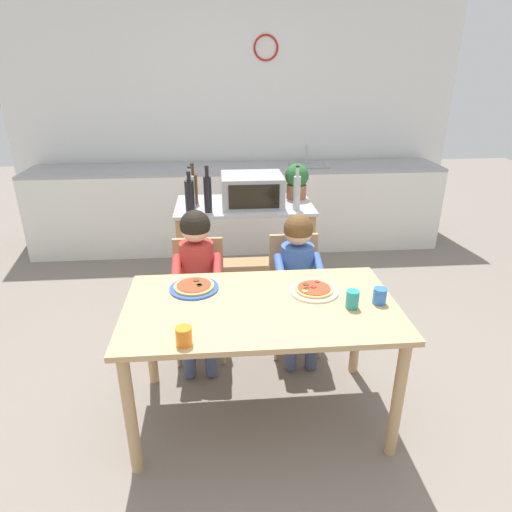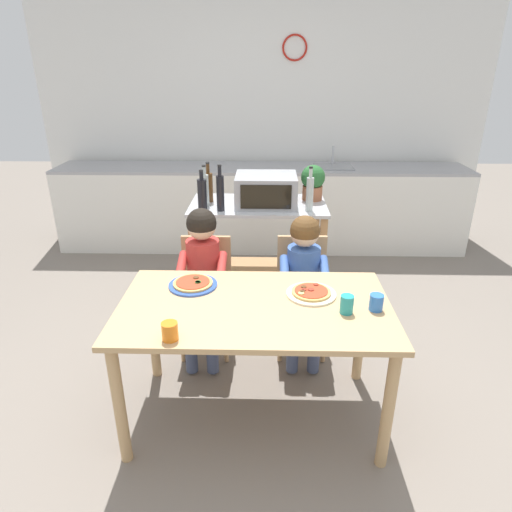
{
  "view_description": "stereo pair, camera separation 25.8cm",
  "coord_description": "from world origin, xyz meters",
  "px_view_note": "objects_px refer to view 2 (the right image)",
  "views": [
    {
      "loc": [
        -0.2,
        -2.06,
        1.92
      ],
      "look_at": [
        0.0,
        0.3,
        0.89
      ],
      "focal_mm": 31.36,
      "sensor_mm": 36.0,
      "label": 1
    },
    {
      "loc": [
        0.06,
        -2.07,
        1.92
      ],
      "look_at": [
        0.0,
        0.3,
        0.89
      ],
      "focal_mm": 31.36,
      "sensor_mm": 36.0,
      "label": 2
    }
  ],
  "objects_px": {
    "dining_chair_right": "(302,286)",
    "drinking_cup_orange": "(170,331)",
    "bottle_tall_green_wine": "(209,186)",
    "drinking_cup_blue": "(376,302)",
    "dining_chair_left": "(206,287)",
    "drinking_cup_teal": "(347,304)",
    "kitchen_island_cart": "(258,239)",
    "child_in_red_shirt": "(202,268)",
    "child_in_blue_striped_shirt": "(304,271)",
    "bottle_brown_beer": "(310,193)",
    "bottle_clear_vinegar": "(205,189)",
    "potted_herb_plant": "(313,182)",
    "dining_table": "(255,320)",
    "bottle_squat_spirits": "(220,192)",
    "bottle_dark_olive_oil": "(202,195)",
    "toaster_oven": "(266,190)",
    "pizza_plate_cream": "(311,293)"
  },
  "relations": [
    {
      "from": "bottle_squat_spirits",
      "to": "dining_table",
      "type": "relative_size",
      "value": 0.24
    },
    {
      "from": "bottle_dark_olive_oil",
      "to": "dining_chair_left",
      "type": "bearing_deg",
      "value": -82.3
    },
    {
      "from": "potted_herb_plant",
      "to": "bottle_clear_vinegar",
      "type": "bearing_deg",
      "value": -168.11
    },
    {
      "from": "dining_chair_right",
      "to": "child_in_red_shirt",
      "type": "relative_size",
      "value": 0.77
    },
    {
      "from": "bottle_tall_green_wine",
      "to": "drinking_cup_blue",
      "type": "xyz_separation_m",
      "value": [
        1.03,
        -1.4,
        -0.24
      ]
    },
    {
      "from": "bottle_brown_beer",
      "to": "drinking_cup_blue",
      "type": "bearing_deg",
      "value": -77.95
    },
    {
      "from": "toaster_oven",
      "to": "dining_chair_left",
      "type": "bearing_deg",
      "value": -125.16
    },
    {
      "from": "bottle_dark_olive_oil",
      "to": "dining_table",
      "type": "relative_size",
      "value": 0.22
    },
    {
      "from": "bottle_tall_green_wine",
      "to": "drinking_cup_orange",
      "type": "distance_m",
      "value": 1.71
    },
    {
      "from": "dining_table",
      "to": "drinking_cup_teal",
      "type": "xyz_separation_m",
      "value": [
        0.47,
        -0.07,
        0.15
      ]
    },
    {
      "from": "dining_chair_left",
      "to": "drinking_cup_teal",
      "type": "bearing_deg",
      "value": -42.92
    },
    {
      "from": "bottle_dark_olive_oil",
      "to": "dining_chair_right",
      "type": "relative_size",
      "value": 0.39
    },
    {
      "from": "bottle_clear_vinegar",
      "to": "bottle_brown_beer",
      "type": "height_order",
      "value": "bottle_brown_beer"
    },
    {
      "from": "child_in_blue_striped_shirt",
      "to": "drinking_cup_teal",
      "type": "bearing_deg",
      "value": -76.4
    },
    {
      "from": "child_in_red_shirt",
      "to": "drinking_cup_orange",
      "type": "height_order",
      "value": "child_in_red_shirt"
    },
    {
      "from": "bottle_tall_green_wine",
      "to": "dining_chair_left",
      "type": "bearing_deg",
      "value": -86.5
    },
    {
      "from": "dining_chair_right",
      "to": "bottle_squat_spirits",
      "type": "bearing_deg",
      "value": 145.22
    },
    {
      "from": "drinking_cup_orange",
      "to": "drinking_cup_blue",
      "type": "distance_m",
      "value": 1.05
    },
    {
      "from": "bottle_squat_spirits",
      "to": "child_in_red_shirt",
      "type": "height_order",
      "value": "bottle_squat_spirits"
    },
    {
      "from": "dining_chair_right",
      "to": "drinking_cup_orange",
      "type": "relative_size",
      "value": 9.33
    },
    {
      "from": "dining_table",
      "to": "kitchen_island_cart",
      "type": "bearing_deg",
      "value": 90.33
    },
    {
      "from": "bottle_squat_spirits",
      "to": "dining_table",
      "type": "distance_m",
      "value": 1.23
    },
    {
      "from": "child_in_blue_striped_shirt",
      "to": "bottle_clear_vinegar",
      "type": "bearing_deg",
      "value": 137.56
    },
    {
      "from": "potted_herb_plant",
      "to": "dining_chair_left",
      "type": "xyz_separation_m",
      "value": [
        -0.78,
        -0.74,
        -0.57
      ]
    },
    {
      "from": "bottle_brown_beer",
      "to": "child_in_red_shirt",
      "type": "xyz_separation_m",
      "value": [
        -0.74,
        -0.56,
        -0.35
      ]
    },
    {
      "from": "dining_table",
      "to": "dining_chair_right",
      "type": "height_order",
      "value": "dining_chair_right"
    },
    {
      "from": "dining_table",
      "to": "drinking_cup_orange",
      "type": "height_order",
      "value": "drinking_cup_orange"
    },
    {
      "from": "child_in_red_shirt",
      "to": "bottle_tall_green_wine",
      "type": "bearing_deg",
      "value": 92.97
    },
    {
      "from": "drinking_cup_teal",
      "to": "kitchen_island_cart",
      "type": "bearing_deg",
      "value": 109.05
    },
    {
      "from": "kitchen_island_cart",
      "to": "bottle_tall_green_wine",
      "type": "height_order",
      "value": "bottle_tall_green_wine"
    },
    {
      "from": "kitchen_island_cart",
      "to": "drinking_cup_orange",
      "type": "xyz_separation_m",
      "value": [
        -0.37,
        -1.64,
        0.18
      ]
    },
    {
      "from": "bottle_tall_green_wine",
      "to": "child_in_red_shirt",
      "type": "bearing_deg",
      "value": -87.03
    },
    {
      "from": "child_in_blue_striped_shirt",
      "to": "bottle_brown_beer",
      "type": "bearing_deg",
      "value": 82.96
    },
    {
      "from": "dining_chair_left",
      "to": "drinking_cup_orange",
      "type": "bearing_deg",
      "value": -91.19
    },
    {
      "from": "bottle_clear_vinegar",
      "to": "bottle_tall_green_wine",
      "type": "bearing_deg",
      "value": 81.34
    },
    {
      "from": "kitchen_island_cart",
      "to": "drinking_cup_orange",
      "type": "distance_m",
      "value": 1.7
    },
    {
      "from": "kitchen_island_cart",
      "to": "dining_chair_right",
      "type": "xyz_separation_m",
      "value": [
        0.32,
        -0.59,
        -0.12
      ]
    },
    {
      "from": "child_in_red_shirt",
      "to": "drinking_cup_teal",
      "type": "distance_m",
      "value": 1.06
    },
    {
      "from": "pizza_plate_cream",
      "to": "dining_table",
      "type": "bearing_deg",
      "value": -159.59
    },
    {
      "from": "bottle_dark_olive_oil",
      "to": "bottle_brown_beer",
      "type": "height_order",
      "value": "bottle_brown_beer"
    },
    {
      "from": "toaster_oven",
      "to": "drinking_cup_teal",
      "type": "bearing_deg",
      "value": -72.89
    },
    {
      "from": "kitchen_island_cart",
      "to": "child_in_blue_striped_shirt",
      "type": "relative_size",
      "value": 1.07
    },
    {
      "from": "dining_table",
      "to": "pizza_plate_cream",
      "type": "distance_m",
      "value": 0.35
    },
    {
      "from": "bottle_clear_vinegar",
      "to": "potted_herb_plant",
      "type": "height_order",
      "value": "bottle_clear_vinegar"
    },
    {
      "from": "dining_chair_left",
      "to": "bottle_dark_olive_oil",
      "type": "bearing_deg",
      "value": 97.7
    },
    {
      "from": "dining_table",
      "to": "drinking_cup_blue",
      "type": "xyz_separation_m",
      "value": [
        0.63,
        -0.04,
        0.14
      ]
    },
    {
      "from": "bottle_clear_vinegar",
      "to": "bottle_squat_spirits",
      "type": "distance_m",
      "value": 0.19
    },
    {
      "from": "potted_herb_plant",
      "to": "drinking_cup_blue",
      "type": "xyz_separation_m",
      "value": [
        0.2,
        -1.48,
        -0.26
      ]
    },
    {
      "from": "bottle_tall_green_wine",
      "to": "dining_chair_right",
      "type": "xyz_separation_m",
      "value": [
        0.71,
        -0.65,
        -0.54
      ]
    },
    {
      "from": "child_in_blue_striped_shirt",
      "to": "dining_table",
      "type": "bearing_deg",
      "value": -117.38
    }
  ]
}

